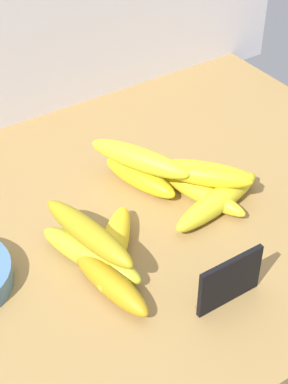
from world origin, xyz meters
The scene contains 12 objects.
counter_top centered at (0.00, 0.00, 1.50)cm, with size 110.00×76.00×3.00cm, color olive.
chalkboard_sign centered at (3.06, -23.20, 6.86)cm, with size 11.00×1.80×8.40cm.
banana_0 centered at (-6.22, -6.24, 5.16)cm, with size 18.57×4.32×4.32cm, color yellow.
banana_1 centered at (6.99, 6.40, 5.05)cm, with size 16.05×4.11×4.11cm, color yellow.
banana_2 centered at (-10.48, -12.08, 5.06)cm, with size 17.07×4.11×4.11cm, color #AE8616.
banana_3 centered at (-10.21, -5.93, 5.19)cm, with size 19.22×4.37×4.37cm, color gold.
banana_4 centered at (14.50, -6.53, 5.10)cm, with size 20.89×4.20×4.20cm, color yellow.
banana_5 centered at (13.70, -2.80, 4.76)cm, with size 18.52×3.52×3.52cm, color yellow.
banana_6 centered at (6.90, 6.45, 9.21)cm, with size 19.63×4.20×4.20cm, color gold.
banana_7 centered at (14.73, -3.39, 8.30)cm, with size 15.21×3.56×3.56cm, color yellow.
banana_8 centered at (15.03, -2.03, 8.33)cm, with size 17.00×3.62×3.62cm, color yellow.
banana_9 centered at (-10.01, -5.33, 9.38)cm, with size 19.77×4.01×4.01cm, color #A38E19.
Camera 1 is at (-40.28, -66.44, 72.83)cm, focal length 57.31 mm.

